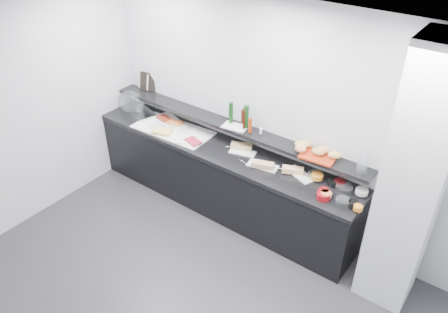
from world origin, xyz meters
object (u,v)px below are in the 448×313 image
Objects in this scene: condiment_tray at (235,127)px; carafe at (363,161)px; framed_print at (148,82)px; bread_tray at (318,157)px; sandwich_plate_mid at (263,166)px; cloche_base at (141,113)px.

condiment_tray is 1.57m from carafe.
framed_print is 0.71× the size of bread_tray.
condiment_tray is at bearing 174.47° from bread_tray.
sandwich_plate_mid is 2.14m from framed_print.
bread_tray reaches higher than sandwich_plate_mid.
framed_print is (-2.08, 0.31, 0.37)m from sandwich_plate_mid.
cloche_base is 1.41× the size of carafe.
condiment_tray is 0.82× the size of bread_tray.
framed_print is at bearing 166.49° from condiment_tray.
bread_tray is 1.22× the size of carafe.
carafe is at bearing -7.05° from bread_tray.
condiment_tray is (1.49, 0.12, 0.24)m from cloche_base.
condiment_tray reaches higher than cloche_base.
sandwich_plate_mid is at bearing 14.58° from cloche_base.
sandwich_plate_mid is 1.17× the size of carafe.
bread_tray reaches higher than cloche_base.
carafe reaches higher than condiment_tray.
bread_tray is at bearing -16.24° from framed_print.
cloche_base is 2.01m from sandwich_plate_mid.
framed_print is 2.65m from bread_tray.
carafe reaches higher than framed_print.
carafe reaches higher than sandwich_plate_mid.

